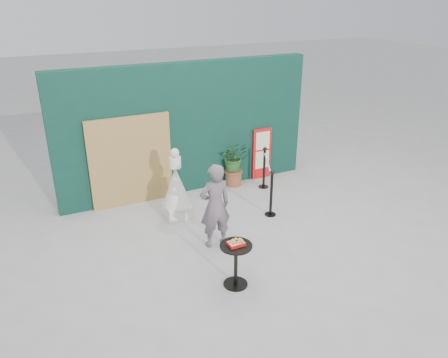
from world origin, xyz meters
TOP-DOWN VIEW (x-y plane):
  - ground at (0.00, 0.00)m, footprint 60.00×60.00m
  - back_wall at (0.00, 3.15)m, footprint 6.00×0.30m
  - bamboo_fence at (-1.40, 2.94)m, footprint 1.80×0.08m
  - woman at (-0.50, 0.55)m, footprint 0.60×0.40m
  - menu_board at (1.90, 2.95)m, footprint 0.50×0.07m
  - statue at (-0.75, 1.92)m, footprint 0.60×0.60m
  - cafe_table at (-0.71, -0.70)m, footprint 0.52×0.52m
  - food_basket at (-0.71, -0.70)m, footprint 0.26×0.19m
  - planter at (1.06, 2.86)m, footprint 0.65×0.57m
  - stanchion_barrier at (1.36, 1.76)m, footprint 0.84×1.54m

SIDE VIEW (x-z plane):
  - ground at x=0.00m, z-range 0.00..0.00m
  - stanchion_barrier at x=1.36m, z-range -0.02..1.01m
  - cafe_table at x=-0.71m, z-range 0.12..0.87m
  - statue at x=-0.75m, z-range -0.14..1.39m
  - planter at x=1.06m, z-range 0.09..1.20m
  - menu_board at x=1.90m, z-range 0.00..1.30m
  - food_basket at x=-0.71m, z-range 0.73..0.84m
  - woman at x=-0.50m, z-range 0.00..1.63m
  - bamboo_fence at x=-1.40m, z-range 0.00..2.00m
  - back_wall at x=0.00m, z-range 0.00..3.00m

